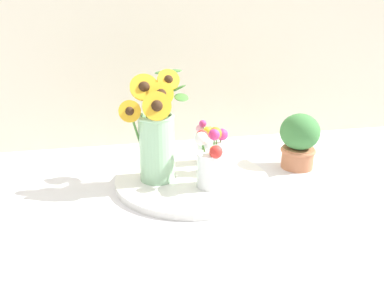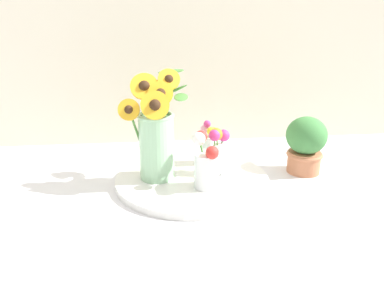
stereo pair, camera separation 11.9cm
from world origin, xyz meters
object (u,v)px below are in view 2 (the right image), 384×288
(mason_jar_sunflowers, at_px, (157,136))
(vase_bulb_right, at_px, (218,155))
(potted_plant, at_px, (306,144))
(vase_small_center, at_px, (206,164))
(serving_tray, at_px, (192,179))
(vase_small_back, at_px, (209,145))

(mason_jar_sunflowers, height_order, vase_bulb_right, mason_jar_sunflowers)
(vase_bulb_right, bearing_deg, potted_plant, 6.45)
(vase_small_center, relative_size, vase_bulb_right, 1.07)
(serving_tray, height_order, vase_small_back, vase_small_back)
(serving_tray, height_order, vase_bulb_right, vase_bulb_right)
(serving_tray, relative_size, vase_bulb_right, 3.09)
(serving_tray, relative_size, potted_plant, 2.51)
(mason_jar_sunflowers, relative_size, vase_small_center, 2.01)
(potted_plant, bearing_deg, vase_bulb_right, -173.55)
(mason_jar_sunflowers, xyz_separation_m, vase_small_back, (0.18, 0.11, -0.07))
(vase_small_center, bearing_deg, potted_plant, 19.53)
(vase_small_back, bearing_deg, serving_tray, -122.63)
(vase_small_center, xyz_separation_m, vase_small_back, (0.04, 0.20, -0.01))
(vase_small_center, height_order, vase_bulb_right, vase_small_center)
(vase_small_back, bearing_deg, vase_bulb_right, -81.33)
(vase_small_center, relative_size, vase_small_back, 1.16)
(serving_tray, distance_m, mason_jar_sunflowers, 0.19)
(mason_jar_sunflowers, bearing_deg, vase_small_back, 30.32)
(vase_small_center, bearing_deg, serving_tray, 111.70)
(serving_tray, height_order, vase_small_center, vase_small_center)
(serving_tray, xyz_separation_m, vase_small_center, (0.03, -0.08, 0.09))
(serving_tray, relative_size, vase_small_center, 2.88)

